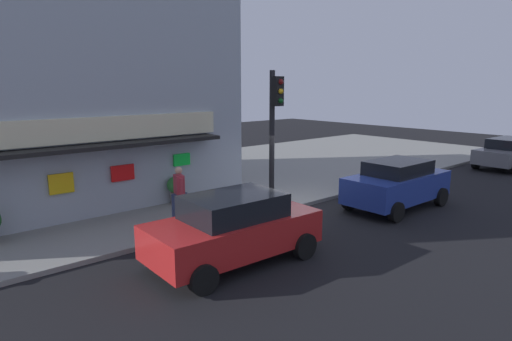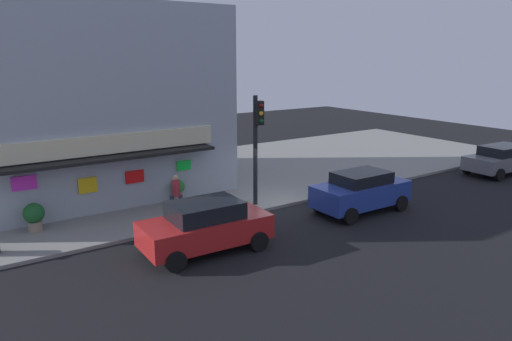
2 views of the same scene
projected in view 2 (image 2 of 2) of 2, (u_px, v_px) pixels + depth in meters
The scene contains 11 objects.
ground_plane at pixel (281, 208), 19.63m from camera, with size 57.54×57.54×0.00m, color black.
sidewalk at pixel (210, 176), 24.50m from camera, with size 38.36×12.14×0.13m, color gray.
corner_building at pixel (77, 101), 21.02m from camera, with size 11.82×8.79×8.12m.
traffic_light at pixel (257, 136), 18.97m from camera, with size 0.32×0.58×4.50m.
fire_hydrant at pixel (370, 173), 23.37m from camera, with size 0.51×0.27×0.76m.
pedestrian at pixel (176, 194), 18.04m from camera, with size 0.52×0.55×1.66m.
potted_plant_by_doorway at pixel (178, 189), 19.99m from camera, with size 0.59×0.59×0.96m.
potted_plant_by_window at pixel (34, 215), 16.61m from camera, with size 0.72×0.72×1.02m.
parked_car_red at pixel (206, 226), 15.18m from camera, with size 4.17×2.16×1.66m.
parked_car_grey at pixel (502, 159), 25.22m from camera, with size 4.62×2.22×1.52m.
parked_car_blue at pixel (361, 191), 19.06m from camera, with size 4.06×2.01×1.64m.
Camera 2 is at (-11.32, -14.91, 6.20)m, focal length 33.21 mm.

